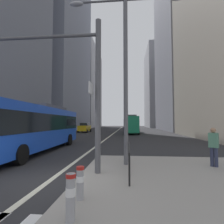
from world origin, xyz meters
TOP-DOWN VIEW (x-y plane):
  - ground_plane at (0.00, 20.00)m, footprint 160.00×160.00m
  - lane_centre_line at (0.00, 30.00)m, footprint 0.20×80.00m
  - office_tower_left_mid at (-16.00, 41.34)m, footprint 11.14×25.85m
  - office_tower_left_far at (-16.00, 70.23)m, footprint 10.41×25.98m
  - office_tower_right_mid at (17.00, 42.56)m, footprint 10.23×23.37m
  - office_tower_right_far at (17.00, 70.40)m, footprint 12.71×21.98m
  - city_bus_blue_oncoming at (-3.71, 5.72)m, footprint 2.86×11.71m
  - city_bus_red_receding at (3.40, 28.02)m, footprint 2.86×11.65m
  - car_oncoming_mid at (-6.31, 30.04)m, footprint 2.13×4.24m
  - car_receding_near at (2.86, 52.75)m, footprint 2.12×4.45m
  - car_receding_far at (2.24, 51.81)m, footprint 2.09×4.28m
  - traffic_signal_gantry at (-0.16, 0.44)m, footprint 5.40×0.65m
  - street_lamp_post at (2.66, 1.90)m, footprint 5.50×0.32m
  - bollard_left at (1.65, -2.88)m, footprint 0.20×0.20m
  - bollard_right at (1.57, -1.89)m, footprint 0.20×0.20m
  - pedestrian_railing at (2.80, 0.80)m, footprint 0.06×3.35m
  - pedestrian_waiting at (6.47, 1.84)m, footprint 0.45×0.41m

SIDE VIEW (x-z plane):
  - ground_plane at x=0.00m, z-range 0.00..0.00m
  - lane_centre_line at x=0.00m, z-range 0.00..0.01m
  - bollard_right at x=1.57m, z-range 0.20..1.00m
  - bollard_left at x=1.65m, z-range 0.20..1.11m
  - pedestrian_railing at x=2.80m, z-range 0.36..1.34m
  - car_oncoming_mid at x=-6.31m, z-range 0.02..1.96m
  - car_receding_far at x=2.24m, z-range 0.02..1.96m
  - car_receding_near at x=2.86m, z-range 0.02..1.96m
  - pedestrian_waiting at x=6.47m, z-range 0.24..1.92m
  - city_bus_red_receding at x=3.40m, z-range 0.14..3.54m
  - city_bus_blue_oncoming at x=-3.71m, z-range 0.14..3.54m
  - traffic_signal_gantry at x=-0.16m, z-range 1.07..7.07m
  - street_lamp_post at x=2.66m, z-range 1.28..9.28m
  - office_tower_right_far at x=17.00m, z-range 0.00..33.04m
  - office_tower_left_far at x=-16.00m, z-range 0.00..34.74m
  - office_tower_right_mid at x=17.00m, z-range 0.00..53.75m
  - office_tower_left_mid at x=-16.00m, z-range 0.00..54.03m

